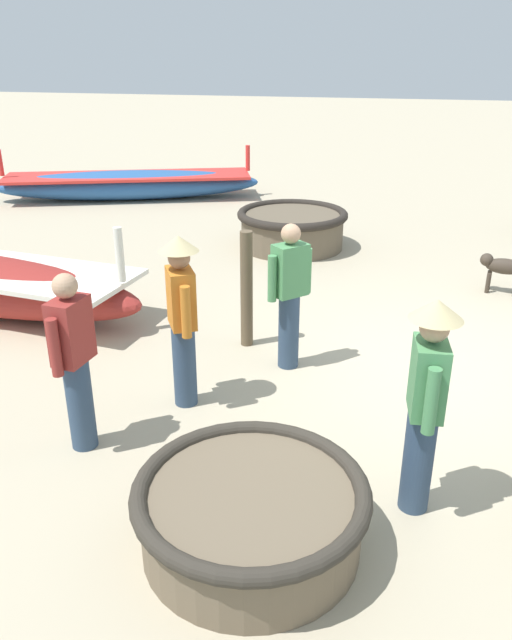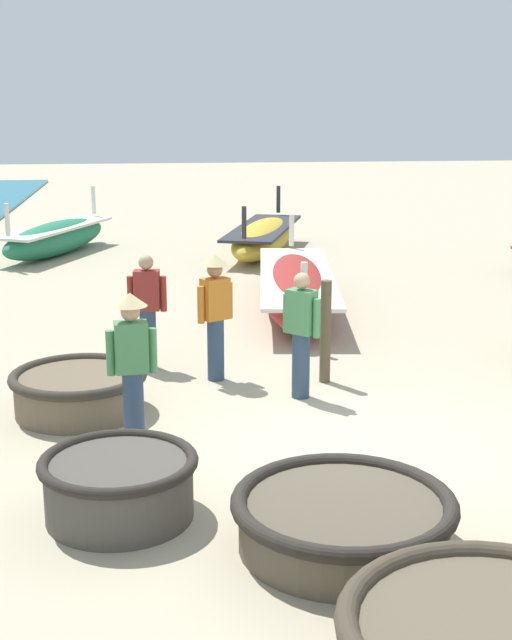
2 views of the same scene
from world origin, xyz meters
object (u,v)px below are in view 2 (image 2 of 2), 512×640
object	(u,v)px
long_boat_white_hull	(296,287)
coracle_nearest	(344,519)
fisherman_hauling	(147,309)
coracle_tilted	(119,484)
long_boat_green_hull	(56,238)
fisherman_standing_right	(215,309)
fisherman_standing_left	(132,359)
fisherman_by_coracle	(301,332)
long_boat_blue_hull	(263,237)
mooring_post_inland	(325,332)
coracle_far_left	(79,390)

from	to	relation	value
long_boat_white_hull	coracle_nearest	bearing A→B (deg)	-95.87
coracle_nearest	fisherman_hauling	distance (m)	5.46
coracle_tilted	long_boat_green_hull	distance (m)	13.66
fisherman_standing_right	fisherman_standing_left	distance (m)	2.38
fisherman_hauling	fisherman_by_coracle	world-z (taller)	same
long_boat_green_hull	fisherman_by_coracle	world-z (taller)	fisherman_by_coracle
long_boat_white_hull	long_boat_green_hull	xyz separation A→B (m)	(-4.77, 5.84, 0.03)
fisherman_standing_right	coracle_nearest	bearing A→B (deg)	-80.38
long_boat_blue_hull	long_boat_green_hull	bearing A→B (deg)	175.16
long_boat_green_hull	fisherman_hauling	bearing A→B (deg)	-76.09
long_boat_white_hull	long_boat_blue_hull	size ratio (longest dim) A/B	1.21
long_boat_green_hull	fisherman_standing_right	distance (m)	10.19
long_boat_green_hull	mooring_post_inland	size ratio (longest dim) A/B	3.08
fisherman_hauling	fisherman_by_coracle	bearing A→B (deg)	-36.91
fisherman_hauling	long_boat_white_hull	bearing A→B (deg)	52.11
long_boat_white_hull	long_boat_blue_hull	xyz separation A→B (m)	(0.02, 5.43, 0.02)
coracle_tilted	fisherman_standing_left	bearing A→B (deg)	87.07
coracle_nearest	mooring_post_inland	size ratio (longest dim) A/B	1.39
fisherman_standing_right	coracle_far_left	bearing A→B (deg)	-147.18
coracle_tilted	long_boat_white_hull	xyz separation A→B (m)	(2.72, 7.66, 0.06)
coracle_far_left	fisherman_standing_left	bearing A→B (deg)	-58.07
long_boat_white_hull	fisherman_by_coracle	distance (m)	4.72
coracle_nearest	fisherman_standing_right	size ratio (longest dim) A/B	1.12
fisherman_by_coracle	coracle_tilted	bearing A→B (deg)	-124.66
fisherman_standing_left	mooring_post_inland	size ratio (longest dim) A/B	1.24
coracle_nearest	fisherman_hauling	bearing A→B (deg)	107.74
fisherman_standing_right	long_boat_white_hull	bearing A→B (deg)	66.92
fisherman_by_coracle	fisherman_standing_left	bearing A→B (deg)	-145.90
coracle_tilted	fisherman_by_coracle	xyz separation A→B (m)	(2.08, 3.01, 0.52)
long_boat_white_hull	mooring_post_inland	world-z (taller)	mooring_post_inland
coracle_nearest	fisherman_standing_right	distance (m)	4.69
coracle_far_left	fisherman_standing_left	distance (m)	1.44
coracle_nearest	mooring_post_inland	world-z (taller)	mooring_post_inland
coracle_far_left	long_boat_blue_hull	xyz separation A→B (m)	(3.33, 10.36, 0.11)
long_boat_blue_hull	long_boat_white_hull	bearing A→B (deg)	-90.25
fisherman_standing_right	fisherman_by_coracle	bearing A→B (deg)	-38.85
coracle_tilted	fisherman_standing_left	size ratio (longest dim) A/B	0.84
coracle_far_left	fisherman_standing_right	xyz separation A→B (m)	(1.67, 1.08, 0.68)
fisherman_standing_left	long_boat_green_hull	bearing A→B (deg)	100.19
fisherman_by_coracle	fisherman_hauling	bearing A→B (deg)	143.09
coracle_far_left	fisherman_standing_left	size ratio (longest dim) A/B	0.96
fisherman_hauling	fisherman_standing_right	xyz separation A→B (m)	(0.88, -0.61, 0.12)
mooring_post_inland	coracle_tilted	bearing A→B (deg)	-124.80
long_boat_blue_hull	coracle_nearest	bearing A→B (deg)	-93.67
fisherman_standing_left	coracle_far_left	bearing A→B (deg)	121.93
fisherman_hauling	fisherman_by_coracle	xyz separation A→B (m)	(1.88, -1.41, 0.00)
coracle_nearest	fisherman_by_coracle	xyz separation A→B (m)	(0.22, 3.76, 0.58)
coracle_nearest	long_boat_blue_hull	size ratio (longest dim) A/B	0.39
coracle_far_left	long_boat_green_hull	xyz separation A→B (m)	(-1.46, 10.76, 0.13)
coracle_far_left	mooring_post_inland	bearing A→B (deg)	15.31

